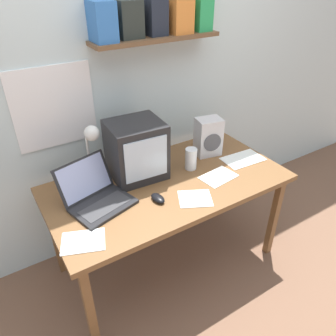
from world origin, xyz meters
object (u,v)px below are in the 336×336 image
Objects in this scene: open_notebook at (195,199)px; loose_paper_near_laptop at (218,177)px; laptop at (95,194)px; crt_monitor at (136,150)px; corner_desk at (168,189)px; loose_paper_near_monitor at (243,159)px; printed_handout at (83,241)px; desk_lamp at (92,148)px; computer_mouse at (158,198)px; space_heater at (208,137)px; juice_glass at (191,160)px.

loose_paper_near_laptop is at bearing 22.00° from open_notebook.
laptop is 0.57m from open_notebook.
crt_monitor is 0.47m from open_notebook.
corner_desk is 0.59m from loose_paper_near_monitor.
loose_paper_near_laptop is (0.76, -0.17, -0.06)m from laptop.
crt_monitor is 0.66m from printed_handout.
printed_handout is (-0.25, -0.45, -0.24)m from desk_lamp.
crt_monitor is 1.24× the size of loose_paper_near_monitor.
laptop is 0.36m from computer_mouse.
space_heater is (0.88, 0.11, 0.07)m from laptop.
loose_paper_near_laptop is at bearing -102.55° from space_heater.
corner_desk is at bearing -149.06° from space_heater.
open_notebook is at bearing -120.71° from juice_glass.
crt_monitor is 0.76m from loose_paper_near_monitor.
space_heater is 1.10× the size of open_notebook.
computer_mouse reaches higher than loose_paper_near_monitor.
space_heater is (0.21, 0.10, 0.07)m from juice_glass.
laptop reaches higher than open_notebook.
printed_handout is (-0.67, 0.01, 0.00)m from open_notebook.
loose_paper_near_monitor reaches higher than corner_desk.
corner_desk is 4.13× the size of crt_monitor.
corner_desk is at bearing 41.11° from computer_mouse.
loose_paper_near_monitor is (0.97, -0.28, -0.24)m from desk_lamp.
loose_paper_near_laptop is at bearing -50.56° from desk_lamp.
desk_lamp is 1.46× the size of space_heater.
juice_glass is at bearing 116.77° from loose_paper_near_laptop.
desk_lamp is 0.81m from loose_paper_near_laptop.
crt_monitor is (-0.12, 0.17, 0.24)m from corner_desk.
loose_paper_near_monitor is at bearing -14.70° from juice_glass.
loose_paper_near_monitor and open_notebook have the same top height.
space_heater is (0.81, -0.08, -0.11)m from desk_lamp.
laptop reaches higher than corner_desk.
loose_paper_near_laptop reaches higher than corner_desk.
printed_handout is at bearing -162.11° from juice_glass.
laptop is at bearing 150.95° from open_notebook.
open_notebook is at bearing -70.51° from desk_lamp.
open_notebook is at bearing -44.06° from laptop.
corner_desk is 10.30× the size of juice_glass.
computer_mouse is (-0.36, -0.18, -0.05)m from juice_glass.
printed_handout is at bearing -149.23° from space_heater.
space_heater is 1.09× the size of loose_paper_near_laptop.
crt_monitor reaches higher than laptop.
desk_lamp is 0.49m from computer_mouse.
corner_desk is at bearing -20.45° from laptop.
corner_desk is 3.85× the size of desk_lamp.
loose_paper_near_monitor is at bearing 8.05° from printed_handout.
corner_desk is 0.25m from juice_glass.
crt_monitor is 0.55m from loose_paper_near_laptop.
printed_handout is at bearing -174.42° from loose_paper_near_laptop.
corner_desk is at bearing 19.17° from printed_handout.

